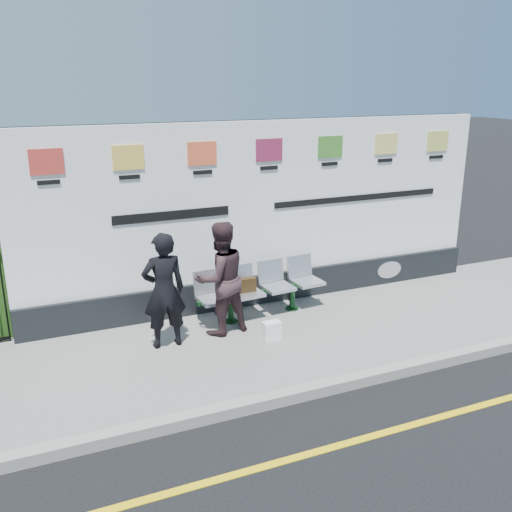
{
  "coord_description": "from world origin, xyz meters",
  "views": [
    {
      "loc": [
        -3.23,
        -4.42,
        3.76
      ],
      "look_at": [
        -0.09,
        2.91,
        1.25
      ],
      "focal_mm": 40.0,
      "sensor_mm": 36.0,
      "label": 1
    }
  ],
  "objects": [
    {
      "name": "bench",
      "position": [
        0.17,
        3.27,
        0.35
      ],
      "size": [
        2.15,
        0.71,
        0.45
      ],
      "primitive_type": null,
      "rotation": [
        0.0,
        0.0,
        0.08
      ],
      "color": "#B5B9BF",
      "rests_on": "pavement"
    },
    {
      "name": "handbag_brown",
      "position": [
        -0.1,
        3.25,
        0.68
      ],
      "size": [
        0.29,
        0.14,
        0.22
      ],
      "primitive_type": "cube",
      "rotation": [
        0.0,
        0.0,
        -0.06
      ],
      "color": "black",
      "rests_on": "bench"
    },
    {
      "name": "woman_right",
      "position": [
        -0.64,
        2.95,
        0.97
      ],
      "size": [
        0.92,
        0.78,
        1.69
      ],
      "primitive_type": "imported",
      "rotation": [
        0.0,
        0.0,
        3.32
      ],
      "color": "#372427",
      "rests_on": "pavement"
    },
    {
      "name": "yellow_line",
      "position": [
        0.0,
        0.0,
        0.0
      ],
      "size": [
        14.0,
        0.1,
        0.01
      ],
      "primitive_type": "cube",
      "color": "yellow",
      "rests_on": "ground"
    },
    {
      "name": "ground",
      "position": [
        0.0,
        0.0,
        0.0
      ],
      "size": [
        80.0,
        80.0,
        0.0
      ],
      "primitive_type": "plane",
      "color": "black"
    },
    {
      "name": "kerb",
      "position": [
        0.0,
        1.0,
        0.07
      ],
      "size": [
        14.0,
        0.18,
        0.14
      ],
      "primitive_type": "cube",
      "color": "gray",
      "rests_on": "ground"
    },
    {
      "name": "woman_left",
      "position": [
        -1.51,
        2.83,
        0.95
      ],
      "size": [
        0.61,
        0.4,
        1.66
      ],
      "primitive_type": "imported",
      "rotation": [
        0.0,
        0.0,
        3.15
      ],
      "color": "black",
      "rests_on": "pavement"
    },
    {
      "name": "billboard",
      "position": [
        0.5,
        3.85,
        1.42
      ],
      "size": [
        8.0,
        0.3,
        3.0
      ],
      "color": "black",
      "rests_on": "pavement"
    },
    {
      "name": "carrier_bag_white",
      "position": [
        -0.04,
        2.44,
        0.25
      ],
      "size": [
        0.26,
        0.16,
        0.26
      ],
      "primitive_type": "cube",
      "color": "white",
      "rests_on": "pavement"
    },
    {
      "name": "pavement",
      "position": [
        0.0,
        2.5,
        0.06
      ],
      "size": [
        14.0,
        3.0,
        0.12
      ],
      "primitive_type": "cube",
      "color": "slate",
      "rests_on": "ground"
    }
  ]
}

